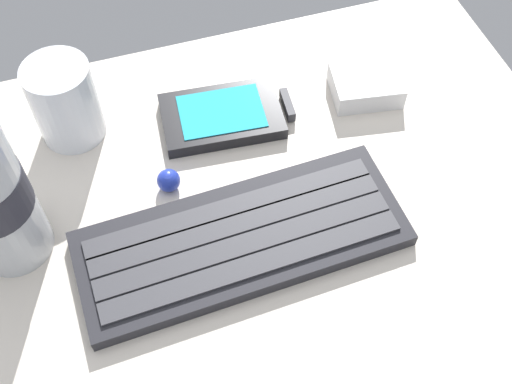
% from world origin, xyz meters
% --- Properties ---
extents(ground_plane, '(0.64, 0.48, 0.03)m').
position_xyz_m(ground_plane, '(0.00, -0.00, -0.01)').
color(ground_plane, beige).
extents(keyboard, '(0.29, 0.12, 0.02)m').
position_xyz_m(keyboard, '(-0.02, -0.03, 0.01)').
color(keyboard, '#232328').
rests_on(keyboard, ground_plane).
extents(handheld_device, '(0.13, 0.09, 0.02)m').
position_xyz_m(handheld_device, '(0.01, 0.11, 0.01)').
color(handheld_device, black).
rests_on(handheld_device, ground_plane).
extents(juice_cup, '(0.06, 0.06, 0.09)m').
position_xyz_m(juice_cup, '(-0.15, 0.15, 0.04)').
color(juice_cup, silver).
rests_on(juice_cup, ground_plane).
extents(charger_block, '(0.08, 0.07, 0.02)m').
position_xyz_m(charger_block, '(0.15, 0.11, 0.01)').
color(charger_block, white).
rests_on(charger_block, ground_plane).
extents(trackball_mouse, '(0.02, 0.02, 0.02)m').
position_xyz_m(trackball_mouse, '(-0.07, 0.05, 0.01)').
color(trackball_mouse, '#2338B2').
rests_on(trackball_mouse, ground_plane).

